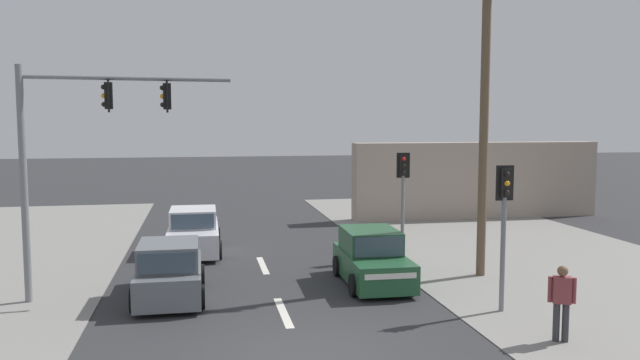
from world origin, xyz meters
TOP-DOWN VIEW (x-y plane):
  - ground_plane at (0.00, 0.00)m, footprint 140.00×140.00m
  - lane_dash_mid at (0.00, 3.00)m, footprint 0.20×2.40m
  - lane_dash_far at (0.00, 8.00)m, footprint 0.20×2.40m
  - utility_pole_midground_right at (6.25, 5.44)m, footprint 1.80×0.26m
  - traffic_signal_mast at (-4.96, 5.16)m, footprint 5.27×0.63m
  - pedestal_signal_right_kerb at (5.20, 2.04)m, footprint 0.44×0.29m
  - pedestal_signal_far_median at (4.72, 8.16)m, footprint 0.44×0.30m
  - shopfront_wall_far at (11.00, 16.00)m, footprint 12.00×1.00m
  - hatchback_oncoming_mid at (-2.74, 4.72)m, footprint 1.79×3.65m
  - hatchback_crossing_left at (2.83, 5.20)m, footprint 1.84×3.67m
  - sedan_receding_far at (-2.19, 10.48)m, footprint 1.92×4.26m
  - pedestrian_at_kerb at (5.41, -0.13)m, footprint 0.52×0.35m

SIDE VIEW (x-z plane):
  - ground_plane at x=0.00m, z-range 0.00..0.00m
  - lane_dash_mid at x=0.00m, z-range 0.00..0.01m
  - lane_dash_far at x=0.00m, z-range 0.00..0.01m
  - hatchback_oncoming_mid at x=-2.74m, z-range -0.06..1.47m
  - hatchback_crossing_left at x=2.83m, z-range -0.06..1.47m
  - sedan_receding_far at x=-2.19m, z-range -0.08..1.48m
  - pedestrian_at_kerb at x=5.41m, z-range 0.11..1.74m
  - shopfront_wall_far at x=11.00m, z-range 0.00..3.60m
  - pedestal_signal_right_kerb at x=5.20m, z-range 0.64..4.20m
  - pedestal_signal_far_median at x=4.72m, z-range 0.64..4.20m
  - traffic_signal_mast at x=-4.96m, z-range 1.15..7.15m
  - utility_pole_midground_right at x=6.25m, z-range 0.24..9.93m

